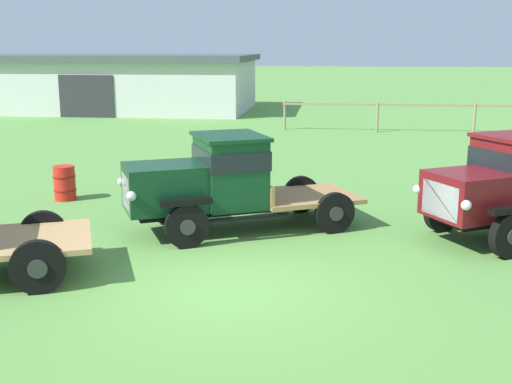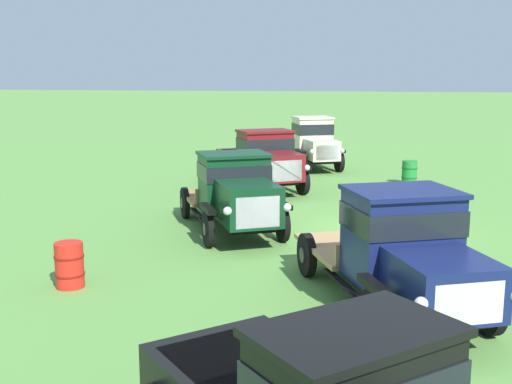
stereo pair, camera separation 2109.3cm
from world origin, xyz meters
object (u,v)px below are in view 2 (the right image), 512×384
Objects in this scene: vintage_truck_second_in_line at (404,250)px; vintage_truck_far_side at (261,159)px; oil_drum_beside_row at (69,265)px; vintage_truck_back_of_row at (313,142)px; oil_drum_near_fence at (409,173)px; vintage_truck_midrow_center at (236,191)px.

vintage_truck_far_side is (11.64, 4.36, -0.08)m from vintage_truck_second_in_line.
oil_drum_beside_row is (0.42, 6.43, -0.73)m from vintage_truck_second_in_line.
vintage_truck_far_side is 1.06× the size of vintage_truck_back_of_row.
vintage_truck_far_side reaches higher than oil_drum_near_fence.
vintage_truck_midrow_center reaches higher than oil_drum_beside_row.
vintage_truck_second_in_line is 6.39m from vintage_truck_midrow_center.
vintage_truck_midrow_center is 5.98× the size of oil_drum_beside_row.
vintage_truck_back_of_row is (11.77, -1.06, 0.02)m from vintage_truck_midrow_center.
vintage_truck_second_in_line is 6.49m from oil_drum_beside_row.
vintage_truck_second_in_line is 1.18× the size of vintage_truck_back_of_row.
vintage_truck_second_in_line reaches higher than vintage_truck_far_side.
oil_drum_near_fence is (13.14, -7.43, -0.00)m from oil_drum_beside_row.
oil_drum_beside_row is (-4.60, 2.46, -0.71)m from vintage_truck_midrow_center.
vintage_truck_back_of_row is (16.78, 2.91, -0.00)m from vintage_truck_second_in_line.
oil_drum_beside_row reaches higher than oil_drum_near_fence.
vintage_truck_back_of_row reaches higher than oil_drum_beside_row.
vintage_truck_back_of_row is at bearing -12.16° from oil_drum_beside_row.
vintage_truck_far_side is at bearing 109.70° from oil_drum_near_fence.
vintage_truck_second_in_line is at bearing -170.18° from vintage_truck_back_of_row.
vintage_truck_back_of_row reaches higher than vintage_truck_far_side.
vintage_truck_far_side is (6.63, 0.39, -0.05)m from vintage_truck_midrow_center.
vintage_truck_back_of_row is 5.43× the size of oil_drum_beside_row.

